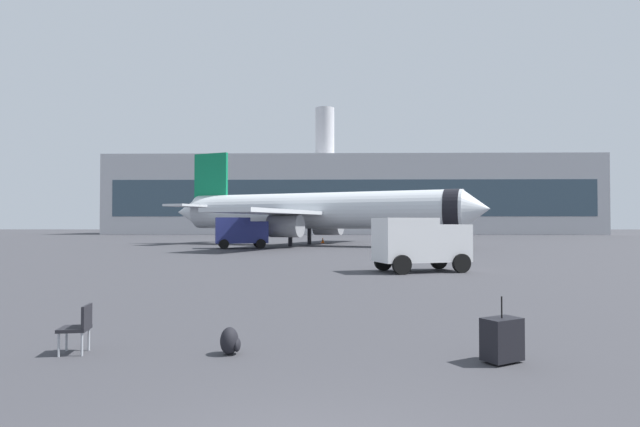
# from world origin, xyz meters

# --- Properties ---
(airplane_at_gate) EXTENTS (34.35, 31.49, 10.50)m
(airplane_at_gate) POSITION_xyz_m (-1.31, 48.96, 3.66)
(airplane_at_gate) COLOR silver
(airplane_at_gate) RESTS_ON ground
(service_truck) EXTENTS (5.20, 3.53, 2.90)m
(service_truck) POSITION_xyz_m (-8.16, 42.88, 1.61)
(service_truck) COLOR navy
(service_truck) RESTS_ON ground
(cargo_van) EXTENTS (4.80, 3.41, 2.60)m
(cargo_van) POSITION_xyz_m (4.57, 20.04, 1.45)
(cargo_van) COLOR white
(cargo_van) RESTS_ON ground
(safety_cone_near) EXTENTS (0.44, 0.44, 0.76)m
(safety_cone_near) POSITION_xyz_m (12.59, 46.75, 0.38)
(safety_cone_near) COLOR #F2590C
(safety_cone_near) RESTS_ON ground
(safety_cone_mid) EXTENTS (0.44, 0.44, 0.79)m
(safety_cone_mid) POSITION_xyz_m (4.44, 34.29, 0.39)
(safety_cone_mid) COLOR #F2590C
(safety_cone_mid) RESTS_ON ground
(safety_cone_far) EXTENTS (0.44, 0.44, 0.72)m
(safety_cone_far) POSITION_xyz_m (-0.62, 55.83, 0.35)
(safety_cone_far) COLOR #F2590C
(safety_cone_far) RESTS_ON ground
(rolling_suitcase) EXTENTS (0.75, 0.67, 1.10)m
(rolling_suitcase) POSITION_xyz_m (3.09, 4.16, 0.39)
(rolling_suitcase) COLOR black
(rolling_suitcase) RESTS_ON ground
(traveller_backpack) EXTENTS (0.36, 0.40, 0.48)m
(traveller_backpack) POSITION_xyz_m (-1.56, 4.59, 0.23)
(traveller_backpack) COLOR black
(traveller_backpack) RESTS_ON ground
(gate_chair) EXTENTS (0.55, 0.55, 0.86)m
(gate_chair) POSITION_xyz_m (-4.28, 4.60, 0.50)
(gate_chair) COLOR black
(gate_chair) RESTS_ON ground
(terminal_building) EXTENTS (106.72, 22.05, 29.13)m
(terminal_building) POSITION_xyz_m (4.98, 111.87, 8.65)
(terminal_building) COLOR #B2B2B7
(terminal_building) RESTS_ON ground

